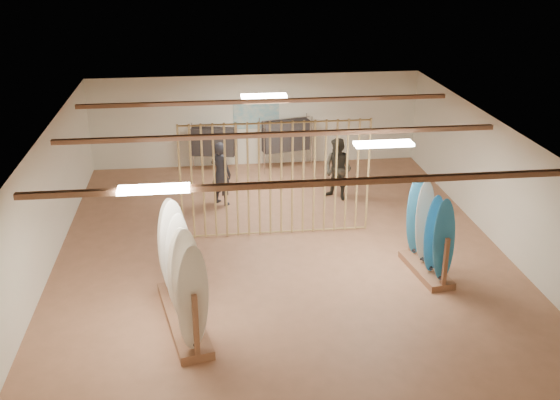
{
  "coord_description": "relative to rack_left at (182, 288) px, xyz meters",
  "views": [
    {
      "loc": [
        -1.64,
        -13.38,
        6.72
      ],
      "look_at": [
        0.0,
        0.0,
        1.2
      ],
      "focal_mm": 42.0,
      "sensor_mm": 36.0,
      "label": 1
    }
  ],
  "objects": [
    {
      "name": "wall_right",
      "position": [
        7.15,
        2.83,
        0.67
      ],
      "size": [
        0.0,
        12.0,
        12.0
      ],
      "primitive_type": "plane",
      "rotation": [
        1.57,
        0.0,
        -1.57
      ],
      "color": "white",
      "rests_on": "ground"
    },
    {
      "name": "ceiling_slats",
      "position": [
        2.15,
        2.83,
        1.99
      ],
      "size": [
        9.5,
        6.12,
        0.1
      ],
      "primitive_type": "cube",
      "color": "#936143",
      "rests_on": "ground"
    },
    {
      "name": "bamboo_partition",
      "position": [
        2.15,
        3.63,
        0.67
      ],
      "size": [
        4.45,
        0.05,
        2.78
      ],
      "color": "tan",
      "rests_on": "ground"
    },
    {
      "name": "rack_left",
      "position": [
        0.0,
        0.0,
        0.0
      ],
      "size": [
        1.09,
        2.71,
        2.13
      ],
      "rotation": [
        0.0,
        0.0,
        0.2
      ],
      "color": "#936143",
      "rests_on": "floor"
    },
    {
      "name": "shopper_a",
      "position": [
        0.93,
        5.68,
        0.24
      ],
      "size": [
        0.85,
        0.83,
        1.94
      ],
      "primitive_type": "imported",
      "rotation": [
        0.0,
        0.0,
        2.42
      ],
      "color": "#25262D",
      "rests_on": "floor"
    },
    {
      "name": "wall_left",
      "position": [
        -2.85,
        2.83,
        0.67
      ],
      "size": [
        0.0,
        12.0,
        12.0
      ],
      "primitive_type": "plane",
      "rotation": [
        1.57,
        0.0,
        1.57
      ],
      "color": "white",
      "rests_on": "ground"
    },
    {
      "name": "shopper_b",
      "position": [
        4.06,
        5.66,
        0.23
      ],
      "size": [
        1.17,
        1.16,
        1.92
      ],
      "primitive_type": "imported",
      "rotation": [
        0.0,
        0.0,
        -0.75
      ],
      "color": "#302D25",
      "rests_on": "floor"
    },
    {
      "name": "clothing_rack_b",
      "position": [
        2.98,
        8.23,
        0.33
      ],
      "size": [
        1.49,
        0.7,
        1.63
      ],
      "rotation": [
        0.0,
        0.0,
        0.23
      ],
      "color": "silver",
      "rests_on": "floor"
    },
    {
      "name": "wall_back",
      "position": [
        2.15,
        8.83,
        0.67
      ],
      "size": [
        12.0,
        0.0,
        12.0
      ],
      "primitive_type": "plane",
      "rotation": [
        1.57,
        0.0,
        0.0
      ],
      "color": "white",
      "rests_on": "ground"
    },
    {
      "name": "light_panels",
      "position": [
        2.15,
        2.83,
        2.01
      ],
      "size": [
        1.2,
        0.35,
        0.06
      ],
      "primitive_type": "cube",
      "color": "white",
      "rests_on": "ground"
    },
    {
      "name": "ceiling",
      "position": [
        2.15,
        2.83,
        2.07
      ],
      "size": [
        12.0,
        12.0,
        0.0
      ],
      "primitive_type": "plane",
      "rotation": [
        3.14,
        0.0,
        0.0
      ],
      "color": "gray",
      "rests_on": "ground"
    },
    {
      "name": "clothing_rack_a",
      "position": [
        0.81,
        8.23,
        0.22
      ],
      "size": [
        1.34,
        0.61,
        1.47
      ],
      "rotation": [
        0.0,
        0.0,
        -0.22
      ],
      "color": "silver",
      "rests_on": "floor"
    },
    {
      "name": "poster",
      "position": [
        2.15,
        8.81,
        0.87
      ],
      "size": [
        1.4,
        0.03,
        0.9
      ],
      "primitive_type": "cube",
      "color": "teal",
      "rests_on": "ground"
    },
    {
      "name": "rack_right",
      "position": [
        5.09,
        1.31,
        -0.07
      ],
      "size": [
        0.73,
        1.73,
        1.95
      ],
      "rotation": [
        0.0,
        0.0,
        0.12
      ],
      "color": "#936143",
      "rests_on": "floor"
    },
    {
      "name": "wall_front",
      "position": [
        2.15,
        -3.17,
        0.67
      ],
      "size": [
        12.0,
        0.0,
        12.0
      ],
      "primitive_type": "plane",
      "rotation": [
        -1.57,
        0.0,
        0.0
      ],
      "color": "white",
      "rests_on": "ground"
    },
    {
      "name": "floor",
      "position": [
        2.15,
        2.83,
        -0.73
      ],
      "size": [
        12.0,
        12.0,
        0.0
      ],
      "primitive_type": "plane",
      "color": "#AB7453",
      "rests_on": "ground"
    }
  ]
}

